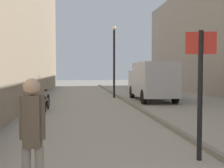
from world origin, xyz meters
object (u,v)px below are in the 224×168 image
delivery_van (152,80)px  bicycle_leaning (47,102)px  pedestrian_main_foreground (32,133)px  street_sign_post (200,84)px  lamp_post (114,57)px

delivery_van → bicycle_leaning: 6.87m
pedestrian_main_foreground → street_sign_post: street_sign_post is taller
street_sign_post → bicycle_leaning: size_ratio=1.47×
street_sign_post → lamp_post: lamp_post is taller
pedestrian_main_foreground → street_sign_post: size_ratio=0.65×
lamp_post → bicycle_leaning: 7.13m
delivery_van → lamp_post: (-2.01, 2.05, 1.48)m
street_sign_post → bicycle_leaning: bearing=-48.6°
pedestrian_main_foreground → street_sign_post: (3.03, 1.48, 0.56)m
pedestrian_main_foreground → delivery_van: size_ratio=0.34×
street_sign_post → lamp_post: size_ratio=0.55×
pedestrian_main_foreground → bicycle_leaning: pedestrian_main_foreground is taller
delivery_van → bicycle_leaning: bearing=-148.2°
bicycle_leaning → street_sign_post: bearing=-60.9°
lamp_post → bicycle_leaning: size_ratio=2.69×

